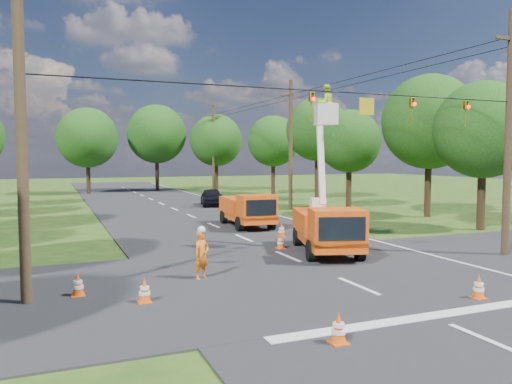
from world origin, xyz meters
name	(u,v)px	position (x,y,z in m)	size (l,w,h in m)	color
ground	(191,217)	(0.00, 20.00, 0.00)	(140.00, 140.00, 0.00)	#204414
road_main	(191,217)	(0.00, 20.00, 0.00)	(12.00, 100.00, 0.06)	black
road_cross	(326,274)	(0.00, 2.00, 0.00)	(56.00, 10.00, 0.07)	black
stop_bar	(430,318)	(0.00, -3.20, 0.00)	(9.00, 0.45, 0.02)	silver
edge_line	(267,213)	(5.60, 20.00, 0.00)	(0.12, 90.00, 0.02)	silver
bucket_truck	(327,218)	(1.89, 5.15, 1.51)	(3.66, 5.89, 7.12)	#F25B11
second_truck	(248,209)	(1.70, 13.82, 1.04)	(2.43, 5.47, 2.00)	#F25B11
ground_worker	(202,255)	(-4.23, 2.85, 0.82)	(0.60, 0.39, 1.64)	orange
distant_car	(212,197)	(3.58, 26.84, 0.73)	(1.73, 4.30, 1.46)	black
traffic_cone_0	(339,328)	(-3.11, -3.87, 0.36)	(0.38, 0.38, 0.71)	#F4530C
traffic_cone_1	(479,287)	(2.44, -2.41, 0.36)	(0.38, 0.38, 0.71)	#F4530C
traffic_cone_2	(281,241)	(0.50, 6.76, 0.36)	(0.38, 0.38, 0.71)	#F4530C
traffic_cone_3	(282,230)	(1.98, 9.80, 0.36)	(0.38, 0.38, 0.71)	#F4530C
traffic_cone_4	(145,291)	(-6.47, 0.80, 0.36)	(0.38, 0.38, 0.71)	#F4530C
traffic_cone_5	(78,285)	(-8.15, 2.21, 0.36)	(0.38, 0.38, 0.71)	#F4530C
traffic_cone_7	(272,216)	(4.00, 15.40, 0.36)	(0.38, 0.38, 0.71)	#F4530C
pole_right_near	(509,131)	(8.50, 2.00, 5.11)	(1.80, 0.30, 10.00)	#4C3823
pole_right_mid	(291,144)	(8.50, 22.00, 5.11)	(1.80, 0.30, 10.00)	#4C3823
pole_right_far	(213,148)	(8.50, 42.00, 5.11)	(1.80, 0.30, 10.00)	#4C3823
pole_left	(22,141)	(-9.50, 2.00, 4.50)	(0.30, 0.30, 9.00)	#4C3823
signal_span	(381,106)	(2.23, 1.99, 5.88)	(18.00, 0.29, 1.07)	black
tree_right_a	(483,130)	(13.50, 8.00, 5.56)	(5.40, 5.40, 8.28)	#382616
tree_right_b	(429,122)	(15.00, 14.00, 6.43)	(6.40, 6.40, 9.65)	#382616
tree_right_c	(349,141)	(13.20, 21.00, 5.31)	(5.00, 5.00, 7.83)	#382616
tree_right_d	(317,130)	(14.80, 29.00, 6.68)	(6.00, 6.00, 9.70)	#382616
tree_right_e	(273,141)	(13.80, 37.00, 5.81)	(5.60, 5.60, 8.63)	#382616
tree_far_a	(87,138)	(-5.00, 45.00, 6.19)	(6.60, 6.60, 9.50)	#382616
tree_far_b	(157,134)	(3.00, 47.00, 6.81)	(7.00, 7.00, 10.32)	#382616
tree_far_c	(216,140)	(9.50, 44.00, 6.06)	(6.20, 6.20, 9.18)	#382616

